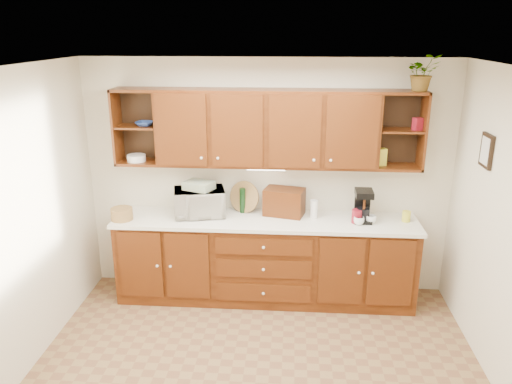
% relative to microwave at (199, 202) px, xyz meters
% --- Properties ---
extents(floor, '(4.00, 4.00, 0.00)m').
position_rel_microwave_xyz_m(floor, '(0.72, -1.50, -1.09)').
color(floor, olive).
rests_on(floor, ground).
extents(ceiling, '(4.00, 4.00, 0.00)m').
position_rel_microwave_xyz_m(ceiling, '(0.72, -1.50, 1.51)').
color(ceiling, white).
rests_on(ceiling, back_wall).
extents(back_wall, '(4.00, 0.00, 4.00)m').
position_rel_microwave_xyz_m(back_wall, '(0.72, 0.25, 0.21)').
color(back_wall, beige).
rests_on(back_wall, floor).
extents(left_wall, '(0.00, 3.50, 3.50)m').
position_rel_microwave_xyz_m(left_wall, '(-1.28, -1.50, 0.21)').
color(left_wall, beige).
rests_on(left_wall, floor).
extents(base_cabinets, '(3.20, 0.60, 0.90)m').
position_rel_microwave_xyz_m(base_cabinets, '(0.72, -0.05, -0.64)').
color(base_cabinets, '#351506').
rests_on(base_cabinets, floor).
extents(countertop, '(3.24, 0.64, 0.04)m').
position_rel_microwave_xyz_m(countertop, '(0.72, -0.06, -0.17)').
color(countertop, white).
rests_on(countertop, base_cabinets).
extents(upper_cabinets, '(3.20, 0.33, 0.80)m').
position_rel_microwave_xyz_m(upper_cabinets, '(0.73, 0.09, 0.81)').
color(upper_cabinets, '#351506').
rests_on(upper_cabinets, back_wall).
extents(undercabinet_light, '(0.40, 0.05, 0.02)m').
position_rel_microwave_xyz_m(undercabinet_light, '(0.72, 0.03, 0.38)').
color(undercabinet_light, white).
rests_on(undercabinet_light, upper_cabinets).
extents(framed_picture, '(0.03, 0.24, 0.30)m').
position_rel_microwave_xyz_m(framed_picture, '(2.70, -0.60, 0.76)').
color(framed_picture, black).
rests_on(framed_picture, right_wall).
extents(wicker_basket, '(0.26, 0.26, 0.13)m').
position_rel_microwave_xyz_m(wicker_basket, '(-0.80, -0.19, -0.08)').
color(wicker_basket, olive).
rests_on(wicker_basket, countertop).
extents(microwave, '(0.60, 0.47, 0.30)m').
position_rel_microwave_xyz_m(microwave, '(0.00, 0.00, 0.00)').
color(microwave, beige).
rests_on(microwave, countertop).
extents(towel_stack, '(0.36, 0.31, 0.09)m').
position_rel_microwave_xyz_m(towel_stack, '(0.00, 0.00, 0.19)').
color(towel_stack, '#D5C364').
rests_on(towel_stack, microwave).
extents(wine_bottle, '(0.08, 0.08, 0.28)m').
position_rel_microwave_xyz_m(wine_bottle, '(0.46, 0.12, -0.01)').
color(wine_bottle, black).
rests_on(wine_bottle, countertop).
extents(woven_tray, '(0.36, 0.22, 0.35)m').
position_rel_microwave_xyz_m(woven_tray, '(0.47, 0.14, -0.14)').
color(woven_tray, olive).
rests_on(woven_tray, countertop).
extents(bread_box, '(0.47, 0.35, 0.29)m').
position_rel_microwave_xyz_m(bread_box, '(0.91, 0.09, -0.00)').
color(bread_box, '#351506').
rests_on(bread_box, countertop).
extents(mug_tree, '(0.26, 0.26, 0.30)m').
position_rel_microwave_xyz_m(mug_tree, '(1.75, -0.09, -0.10)').
color(mug_tree, '#351506').
rests_on(mug_tree, countertop).
extents(canister_red, '(0.14, 0.14, 0.15)m').
position_rel_microwave_xyz_m(canister_red, '(1.67, -0.10, -0.08)').
color(canister_red, maroon).
rests_on(canister_red, countertop).
extents(canister_white, '(0.10, 0.10, 0.20)m').
position_rel_microwave_xyz_m(canister_white, '(1.23, 0.01, -0.05)').
color(canister_white, white).
rests_on(canister_white, countertop).
extents(canister_yellow, '(0.09, 0.09, 0.11)m').
position_rel_microwave_xyz_m(canister_yellow, '(2.20, -0.02, -0.09)').
color(canister_yellow, gold).
rests_on(canister_yellow, countertop).
extents(coffee_maker, '(0.19, 0.24, 0.34)m').
position_rel_microwave_xyz_m(coffee_maker, '(1.74, -0.02, 0.02)').
color(coffee_maker, black).
rests_on(coffee_maker, countertop).
extents(bowl_stack, '(0.22, 0.22, 0.05)m').
position_rel_microwave_xyz_m(bowl_stack, '(-0.56, 0.07, 0.84)').
color(bowl_stack, '#2A489A').
rests_on(bowl_stack, upper_cabinets).
extents(plate_stack, '(0.22, 0.22, 0.07)m').
position_rel_microwave_xyz_m(plate_stack, '(-0.68, 0.06, 0.47)').
color(plate_stack, white).
rests_on(plate_stack, upper_cabinets).
extents(pantry_box_yellow, '(0.12, 0.10, 0.18)m').
position_rel_microwave_xyz_m(pantry_box_yellow, '(1.91, 0.08, 0.52)').
color(pantry_box_yellow, gold).
rests_on(pantry_box_yellow, upper_cabinets).
extents(pantry_box_red, '(0.11, 0.10, 0.13)m').
position_rel_microwave_xyz_m(pantry_box_red, '(2.24, 0.05, 0.88)').
color(pantry_box_red, maroon).
rests_on(pantry_box_red, upper_cabinets).
extents(potted_plant, '(0.37, 0.33, 0.35)m').
position_rel_microwave_xyz_m(potted_plant, '(2.23, 0.04, 1.38)').
color(potted_plant, '#999999').
rests_on(potted_plant, upper_cabinets).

